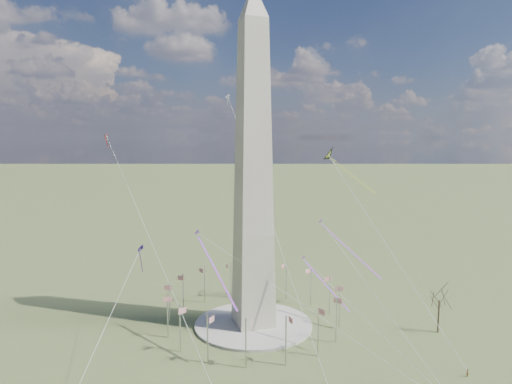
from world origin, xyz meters
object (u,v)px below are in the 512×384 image
object	(u,v)px
tree_near	(439,298)
person_east	(467,373)
washington_monument	(253,170)
kite_delta_black	(332,158)

from	to	relation	value
tree_near	person_east	bearing A→B (deg)	-115.28
washington_monument	tree_near	world-z (taller)	washington_monument
washington_monument	tree_near	bearing A→B (deg)	-23.81
person_east	kite_delta_black	world-z (taller)	kite_delta_black
kite_delta_black	person_east	bearing A→B (deg)	59.79
washington_monument	kite_delta_black	world-z (taller)	washington_monument
person_east	kite_delta_black	size ratio (longest dim) A/B	0.12
tree_near	person_east	distance (m)	27.15
tree_near	kite_delta_black	xyz separation A→B (m)	(-19.85, 30.87, 40.18)
washington_monument	kite_delta_black	bearing A→B (deg)	15.93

